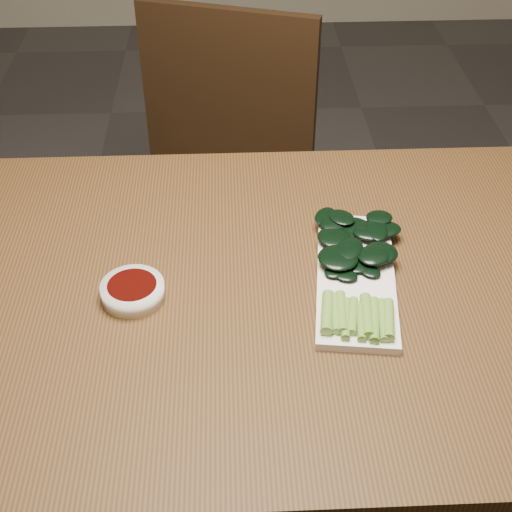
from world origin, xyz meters
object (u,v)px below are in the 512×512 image
object	(u,v)px
table	(259,315)
chair_far	(215,179)
gai_lan	(357,259)
sauce_bowl	(133,291)
serving_plate	(356,277)

from	to	relation	value
table	chair_far	bearing A→B (deg)	96.57
gai_lan	sauce_bowl	bearing A→B (deg)	-172.22
chair_far	serving_plate	xyz separation A→B (m)	(0.24, -0.70, 0.27)
chair_far	sauce_bowl	distance (m)	0.79
table	gai_lan	size ratio (longest dim) A/B	4.22
serving_plate	gai_lan	bearing A→B (deg)	80.45
chair_far	sauce_bowl	xyz separation A→B (m)	(-0.12, -0.73, 0.28)
gai_lan	serving_plate	bearing A→B (deg)	-99.55
gai_lan	table	bearing A→B (deg)	-171.52
chair_far	gai_lan	xyz separation A→B (m)	(0.24, -0.68, 0.29)
chair_far	table	bearing A→B (deg)	-65.27
table	serving_plate	xyz separation A→B (m)	(0.15, -0.00, 0.08)
sauce_bowl	gai_lan	distance (m)	0.36
sauce_bowl	chair_far	bearing A→B (deg)	80.90
sauce_bowl	gai_lan	world-z (taller)	gai_lan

